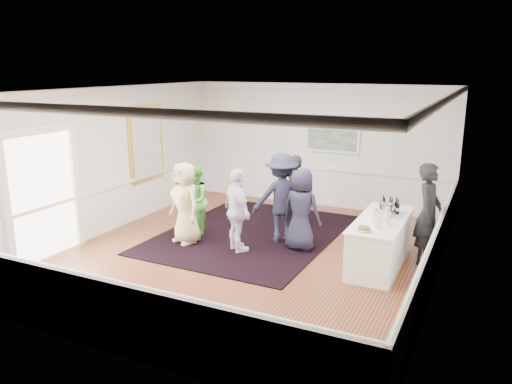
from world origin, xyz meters
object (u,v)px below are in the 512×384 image
at_px(guest_tan, 185,203).
at_px(guest_dark_a, 282,198).
at_px(guest_lilac, 237,211).
at_px(ice_bucket, 386,210).
at_px(bartender, 428,214).
at_px(guest_navy, 301,210).
at_px(guest_green, 194,201).
at_px(guest_dark_b, 295,191).
at_px(serving_table, 380,242).
at_px(nut_bowl, 364,229).

xyz_separation_m(guest_tan, guest_dark_a, (1.76, 0.97, 0.09)).
relative_size(guest_lilac, guest_dark_a, 0.89).
bearing_deg(guest_tan, ice_bucket, 33.26).
xyz_separation_m(bartender, guest_navy, (-2.37, -0.38, -0.12)).
bearing_deg(guest_tan, bartender, 35.21).
bearing_deg(ice_bucket, guest_lilac, -164.73).
xyz_separation_m(guest_green, guest_dark_a, (1.86, 0.47, 0.17)).
distance_m(guest_green, guest_dark_b, 2.31).
distance_m(guest_tan, guest_dark_a, 2.01).
xyz_separation_m(bartender, guest_dark_a, (-2.92, -0.11, -0.01)).
bearing_deg(bartender, serving_table, 131.57).
xyz_separation_m(ice_bucket, nut_bowl, (-0.15, -1.06, -0.08)).
distance_m(bartender, ice_bucket, 0.79).
height_order(guest_lilac, guest_dark_b, guest_lilac).
relative_size(guest_navy, nut_bowl, 7.02).
xyz_separation_m(bartender, guest_green, (-4.78, -0.58, -0.18)).
xyz_separation_m(serving_table, guest_lilac, (-2.72, -0.53, 0.39)).
distance_m(guest_navy, ice_bucket, 1.66).
bearing_deg(guest_lilac, guest_navy, -111.11).
bearing_deg(guest_navy, ice_bucket, -169.96).
distance_m(guest_lilac, guest_dark_b, 2.03).
distance_m(bartender, guest_green, 4.81).
bearing_deg(guest_lilac, nut_bowl, -149.57).
bearing_deg(guest_green, ice_bucket, 65.23).
distance_m(guest_dark_a, guest_navy, 0.62).
xyz_separation_m(serving_table, nut_bowl, (-0.12, -0.84, 0.48)).
relative_size(guest_navy, ice_bucket, 6.41).
bearing_deg(guest_navy, guest_dark_a, -19.31).
bearing_deg(guest_green, bartender, 68.31).
relative_size(guest_green, guest_navy, 0.93).
bearing_deg(ice_bucket, guest_green, -176.21).
distance_m(serving_table, guest_lilac, 2.80).
xyz_separation_m(serving_table, guest_tan, (-3.93, -0.55, 0.41)).
bearing_deg(nut_bowl, bartender, 57.64).
bearing_deg(ice_bucket, guest_tan, -168.95).
bearing_deg(guest_dark_b, bartender, 150.59).
height_order(guest_dark_b, guest_navy, guest_dark_b).
distance_m(serving_table, bartender, 1.04).
relative_size(serving_table, guest_tan, 1.29).
distance_m(serving_table, nut_bowl, 0.98).
height_order(guest_lilac, ice_bucket, guest_lilac).
height_order(guest_dark_b, ice_bucket, guest_dark_b).
distance_m(guest_dark_b, guest_navy, 1.47).
xyz_separation_m(guest_green, ice_bucket, (4.06, 0.27, 0.24)).
xyz_separation_m(guest_tan, ice_bucket, (3.96, 0.77, 0.15)).
height_order(guest_dark_b, nut_bowl, guest_dark_b).
relative_size(serving_table, guest_dark_b, 1.32).
distance_m(bartender, nut_bowl, 1.62).
bearing_deg(guest_lilac, guest_dark_b, -65.18).
distance_m(serving_table, ice_bucket, 0.60).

